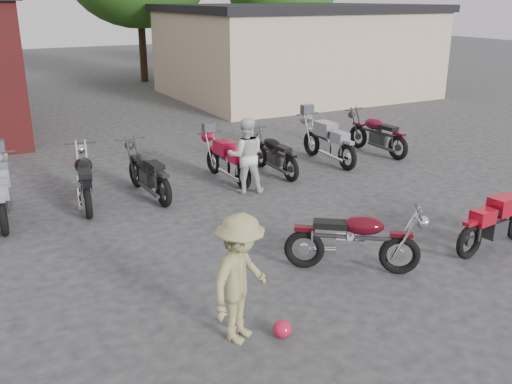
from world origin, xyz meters
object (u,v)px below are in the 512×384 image
row_bike_1 (1,189)px  row_bike_5 (274,152)px  row_bike_7 (377,132)px  row_bike_4 (227,158)px  vintage_motorcycle (355,236)px  row_bike_2 (85,176)px  person_light (246,155)px  sportbike (498,218)px  row_bike_3 (148,169)px  row_bike_6 (328,139)px  helmet (282,329)px  person_tan (240,279)px

row_bike_1 → row_bike_5: row_bike_1 is taller
row_bike_5 → row_bike_7: row_bike_7 is taller
row_bike_4 → row_bike_1: bearing=88.9°
vintage_motorcycle → row_bike_2: (-2.98, 5.02, 0.03)m
row_bike_4 → row_bike_2: bearing=88.2°
row_bike_1 → person_light: bearing=-93.3°
sportbike → row_bike_1: row_bike_1 is taller
row_bike_2 → row_bike_3: (1.30, -0.07, -0.01)m
row_bike_5 → row_bike_7: (3.40, 0.32, 0.06)m
row_bike_1 → row_bike_6: 7.80m
vintage_motorcycle → sportbike: 2.69m
row_bike_5 → row_bike_6: row_bike_6 is taller
row_bike_5 → row_bike_6: bearing=-85.1°
row_bike_7 → helmet: bearing=128.5°
sportbike → person_light: person_light is taller
row_bike_6 → row_bike_7: size_ratio=1.03×
vintage_motorcycle → row_bike_3: 5.22m
helmet → row_bike_6: row_bike_6 is taller
row_bike_2 → row_bike_5: bearing=-79.5°
helmet → row_bike_1: 6.54m
row_bike_1 → row_bike_4: 4.84m
sportbike → row_bike_4: (-2.38, 5.58, 0.01)m
vintage_motorcycle → row_bike_1: (-4.57, 4.91, 0.04)m
sportbike → row_bike_1: size_ratio=0.88×
sportbike → row_bike_4: size_ratio=0.99×
sportbike → person_tan: (-5.04, -0.37, 0.28)m
row_bike_5 → row_bike_7: size_ratio=0.91×
row_bike_1 → row_bike_2: bearing=-81.2°
row_bike_4 → row_bike_5: row_bike_4 is taller
vintage_motorcycle → row_bike_5: 5.29m
row_bike_3 → row_bike_7: 6.60m
person_light → row_bike_1: bearing=14.2°
row_bike_3 → row_bike_7: (6.58, 0.45, 0.00)m
person_light → helmet: bearing=89.5°
row_bike_4 → row_bike_5: size_ratio=1.01×
row_bike_3 → person_light: bearing=-114.4°
row_bike_1 → row_bike_5: 6.08m
row_bike_3 → row_bike_5: bearing=-91.7°
row_bike_2 → row_bike_6: bearing=-77.8°
sportbike → helmet: 4.62m
vintage_motorcycle → sportbike: size_ratio=1.07×
row_bike_3 → row_bike_6: size_ratio=0.97×
row_bike_7 → row_bike_5: bearing=90.5°
helmet → sportbike: bearing=7.4°
vintage_motorcycle → row_bike_5: size_ratio=1.07×
row_bike_2 → row_bike_7: 7.90m
helmet → row_bike_7: bearing=43.3°
row_bike_5 → person_light: bearing=123.5°
person_tan → row_bike_5: person_tan is taller
row_bike_3 → row_bike_4: size_ratio=1.09×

